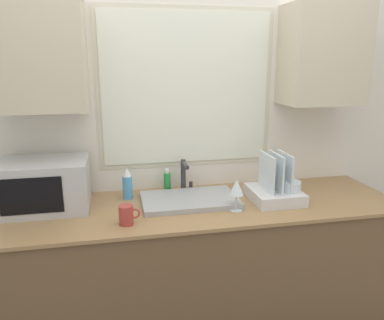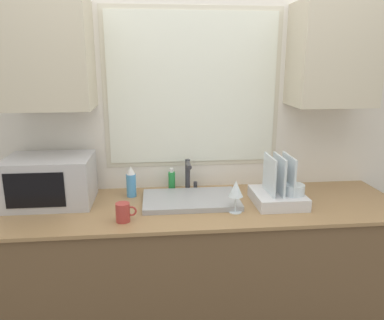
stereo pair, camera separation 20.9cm
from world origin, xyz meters
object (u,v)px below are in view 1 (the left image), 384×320
dish_rack (276,189)px  mug_near_sink (127,215)px  spray_bottle (127,184)px  soap_bottle (167,181)px  faucet (185,174)px  wine_glass (237,188)px  microwave (44,185)px

dish_rack → mug_near_sink: bearing=-169.5°
spray_bottle → mug_near_sink: 0.38m
soap_bottle → mug_near_sink: size_ratio=1.37×
faucet → dish_rack: dish_rack is taller
dish_rack → spray_bottle: dish_rack is taller
faucet → wine_glass: faucet is taller
faucet → microwave: size_ratio=0.43×
faucet → dish_rack: 0.58m
spray_bottle → wine_glass: (0.59, -0.31, 0.04)m
spray_bottle → soap_bottle: spray_bottle is taller
spray_bottle → soap_bottle: (0.26, 0.08, -0.03)m
spray_bottle → mug_near_sink: bearing=-93.2°
microwave → soap_bottle: size_ratio=3.24×
dish_rack → spray_bottle: size_ratio=1.62×
faucet → spray_bottle: faucet is taller
soap_bottle → mug_near_sink: 0.54m
microwave → spray_bottle: (0.46, 0.07, -0.05)m
mug_near_sink → wine_glass: bearing=6.1°
microwave → spray_bottle: microwave is taller
faucet → wine_glass: 0.43m
dish_rack → soap_bottle: 0.69m
spray_bottle → faucet: bearing=7.6°
faucet → soap_bottle: (-0.11, 0.03, -0.06)m
faucet → spray_bottle: (-0.36, -0.05, -0.03)m
dish_rack → faucet: bearing=152.9°
mug_near_sink → spray_bottle: bearing=86.8°
dish_rack → microwave: bearing=173.7°
microwave → dish_rack: size_ratio=1.55×
faucet → microwave: (-0.83, -0.11, 0.02)m
microwave → spray_bottle: 0.47m
spray_bottle → wine_glass: size_ratio=1.06×
dish_rack → mug_near_sink: (-0.90, -0.17, -0.02)m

